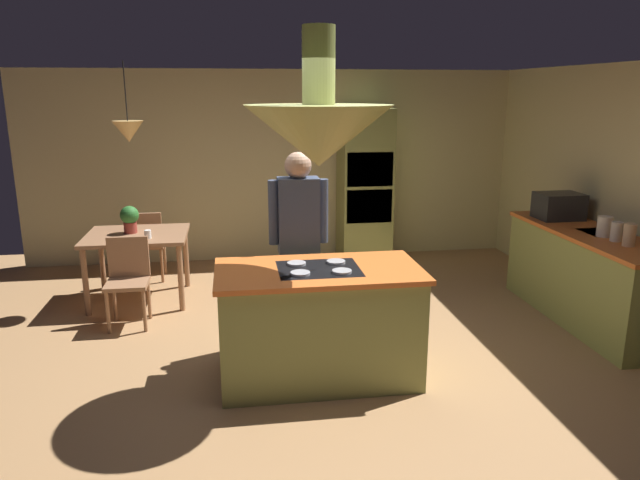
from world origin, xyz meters
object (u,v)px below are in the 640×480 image
(person_at_island, at_px, (299,236))
(canister_flour, at_px, (629,235))
(oven_tower, at_px, (365,187))
(canister_sugar, at_px, (616,232))
(kitchen_island, at_px, (319,323))
(microwave_on_counter, at_px, (559,206))
(cup_on_table, at_px, (148,234))
(chair_by_back_wall, at_px, (147,241))
(potted_plant_on_table, at_px, (130,218))
(dining_table, at_px, (137,242))
(chair_facing_island, at_px, (128,275))
(canister_tea, at_px, (605,227))

(person_at_island, bearing_deg, canister_flour, -8.48)
(oven_tower, bearing_deg, canister_sugar, -58.11)
(kitchen_island, relative_size, microwave_on_counter, 3.51)
(cup_on_table, bearing_deg, chair_by_back_wall, 99.43)
(oven_tower, bearing_deg, cup_on_table, -152.55)
(canister_sugar, height_order, microwave_on_counter, microwave_on_counter)
(potted_plant_on_table, bearing_deg, kitchen_island, -50.61)
(oven_tower, relative_size, cup_on_table, 22.85)
(dining_table, bearing_deg, oven_tower, 22.20)
(chair_facing_island, bearing_deg, potted_plant_on_table, 95.27)
(dining_table, relative_size, potted_plant_on_table, 3.60)
(chair_by_back_wall, xyz_separation_m, canister_sugar, (4.54, -2.34, 0.51))
(microwave_on_counter, bearing_deg, dining_table, 171.73)
(canister_tea, bearing_deg, dining_table, 162.02)
(kitchen_island, xyz_separation_m, person_at_island, (-0.08, 0.70, 0.55))
(person_at_island, xyz_separation_m, potted_plant_on_table, (-1.69, 1.45, -0.09))
(chair_facing_island, height_order, microwave_on_counter, microwave_on_counter)
(oven_tower, xyz_separation_m, canister_sugar, (1.74, -2.80, -0.01))
(potted_plant_on_table, distance_m, canister_tea, 4.86)
(kitchen_island, height_order, canister_sugar, canister_sugar)
(person_at_island, bearing_deg, dining_table, 139.24)
(kitchen_island, distance_m, canister_tea, 2.96)
(chair_by_back_wall, bearing_deg, cup_on_table, 99.43)
(kitchen_island, height_order, person_at_island, person_at_island)
(person_at_island, xyz_separation_m, cup_on_table, (-1.47, 1.17, -0.22))
(chair_facing_island, height_order, canister_sugar, canister_sugar)
(chair_facing_island, height_order, canister_flour, canister_flour)
(chair_by_back_wall, xyz_separation_m, canister_flour, (4.54, -2.52, 0.52))
(dining_table, bearing_deg, cup_on_table, -56.74)
(dining_table, xyz_separation_m, person_at_island, (1.62, -1.40, 0.36))
(canister_flour, height_order, canister_tea, canister_flour)
(potted_plant_on_table, height_order, canister_sugar, canister_sugar)
(kitchen_island, relative_size, potted_plant_on_table, 5.39)
(dining_table, xyz_separation_m, canister_sugar, (4.54, -1.65, 0.35))
(cup_on_table, xyz_separation_m, microwave_on_counter, (4.39, -0.43, 0.26))
(kitchen_island, distance_m, chair_facing_island, 2.21)
(cup_on_table, bearing_deg, kitchen_island, -50.35)
(chair_facing_island, xyz_separation_m, canister_flour, (4.54, -1.15, 0.52))
(chair_by_back_wall, height_order, cup_on_table, chair_by_back_wall)
(oven_tower, relative_size, dining_table, 1.91)
(potted_plant_on_table, xyz_separation_m, canister_sugar, (4.61, -1.71, 0.09))
(canister_flour, bearing_deg, potted_plant_on_table, 157.73)
(person_at_island, bearing_deg, canister_sugar, -4.99)
(potted_plant_on_table, xyz_separation_m, canister_tea, (4.61, -1.53, 0.09))
(kitchen_island, distance_m, canister_flour, 2.91)
(potted_plant_on_table, bearing_deg, dining_table, -38.01)
(dining_table, distance_m, canister_flour, 4.91)
(chair_by_back_wall, distance_m, cup_on_table, 0.98)
(chair_by_back_wall, xyz_separation_m, microwave_on_counter, (4.54, -1.35, 0.56))
(kitchen_island, bearing_deg, chair_by_back_wall, 121.39)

